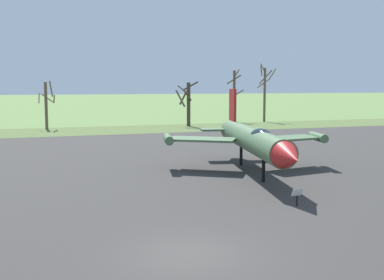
# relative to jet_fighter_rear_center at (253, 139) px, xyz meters

# --- Properties ---
(ground_plane) EXTENTS (600.00, 600.00, 0.00)m
(ground_plane) POSITION_rel_jet_fighter_rear_center_xyz_m (-8.83, -12.92, -2.33)
(ground_plane) COLOR #607F42
(asphalt_apron) EXTENTS (103.08, 51.00, 0.05)m
(asphalt_apron) POSITION_rel_jet_fighter_rear_center_xyz_m (-8.83, 2.38, -2.30)
(asphalt_apron) COLOR #383533
(asphalt_apron) RESTS_ON ground
(grass_verge_strip) EXTENTS (163.08, 12.00, 0.06)m
(grass_verge_strip) POSITION_rel_jet_fighter_rear_center_xyz_m (-8.83, 33.89, -2.30)
(grass_verge_strip) COLOR #516635
(grass_verge_strip) RESTS_ON ground
(jet_fighter_rear_center) EXTENTS (11.65, 16.62, 5.59)m
(jet_fighter_rear_center) POSITION_rel_jet_fighter_rear_center_xyz_m (0.00, 0.00, 0.00)
(jet_fighter_rear_center) COLOR #4C6B47
(jet_fighter_rear_center) RESTS_ON ground
(info_placard_rear_center) EXTENTS (0.53, 0.25, 0.92)m
(info_placard_rear_center) POSITION_rel_jet_fighter_rear_center_xyz_m (-1.74, -8.36, -1.76)
(info_placard_rear_center) COLOR black
(info_placard_rear_center) RESTS_ON ground
(bare_tree_left_of_center) EXTENTS (2.15, 2.17, 6.50)m
(bare_tree_left_of_center) POSITION_rel_jet_fighter_rear_center_xyz_m (-11.39, 38.15, 1.10)
(bare_tree_left_of_center) COLOR brown
(bare_tree_left_of_center) RESTS_ON ground
(bare_tree_center) EXTENTS (3.27, 3.26, 6.46)m
(bare_tree_center) POSITION_rel_jet_fighter_rear_center_xyz_m (7.73, 36.37, 1.24)
(bare_tree_center) COLOR #42382D
(bare_tree_center) RESTS_ON ground
(bare_tree_right_of_center) EXTENTS (2.36, 1.98, 8.40)m
(bare_tree_right_of_center) POSITION_rel_jet_fighter_rear_center_xyz_m (17.27, 41.31, 2.10)
(bare_tree_right_of_center) COLOR brown
(bare_tree_right_of_center) RESTS_ON ground
(bare_tree_far_right) EXTENTS (2.40, 3.01, 9.30)m
(bare_tree_far_right) POSITION_rel_jet_fighter_rear_center_xyz_m (22.11, 40.29, 2.70)
(bare_tree_far_right) COLOR brown
(bare_tree_far_right) RESTS_ON ground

